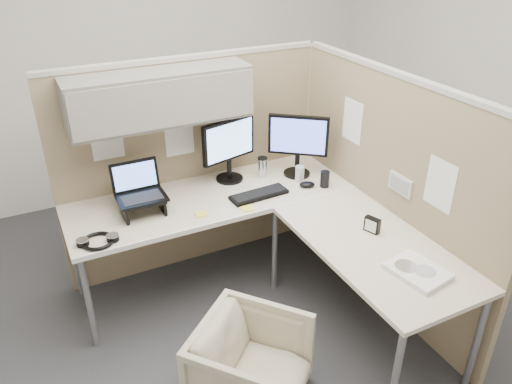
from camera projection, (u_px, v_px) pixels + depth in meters
name	position (u px, v px, depth m)	size (l,w,h in m)	color
ground	(259.00, 318.00, 3.45)	(4.50, 4.50, 0.00)	#303035
partition_back	(179.00, 135.00, 3.49)	(2.00, 0.36, 1.63)	#948061
partition_right	(383.00, 191.00, 3.36)	(0.07, 2.03, 1.63)	#948061
desk	(268.00, 221.00, 3.27)	(2.00, 1.98, 0.73)	beige
office_chair	(251.00, 363.00, 2.73)	(0.56, 0.53, 0.58)	beige
monitor_left	(229.00, 145.00, 3.58)	(0.43, 0.20, 0.47)	black
monitor_right	(298.00, 141.00, 3.65)	(0.37, 0.30, 0.47)	black
laptop_station	(140.00, 195.00, 3.23)	(0.31, 0.27, 0.32)	black
keyboard	(259.00, 195.00, 3.47)	(0.41, 0.14, 0.02)	black
mouse	(307.00, 184.00, 3.59)	(0.11, 0.07, 0.04)	black
travel_mug	(263.00, 167.00, 3.72)	(0.07, 0.07, 0.15)	silver
soda_can_green	(325.00, 179.00, 3.58)	(0.07, 0.07, 0.12)	black
soda_can_silver	(300.00, 174.00, 3.65)	(0.07, 0.07, 0.12)	silver
sticky_note_b	(247.00, 208.00, 3.32)	(0.08, 0.08, 0.01)	yellow
sticky_note_a	(201.00, 214.00, 3.26)	(0.08, 0.08, 0.01)	yellow
headphones	(98.00, 241.00, 2.96)	(0.24, 0.23, 0.04)	black
paper_stack	(417.00, 271.00, 2.71)	(0.29, 0.34, 0.03)	white
desk_clock	(372.00, 225.00, 3.06)	(0.07, 0.10, 0.10)	black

